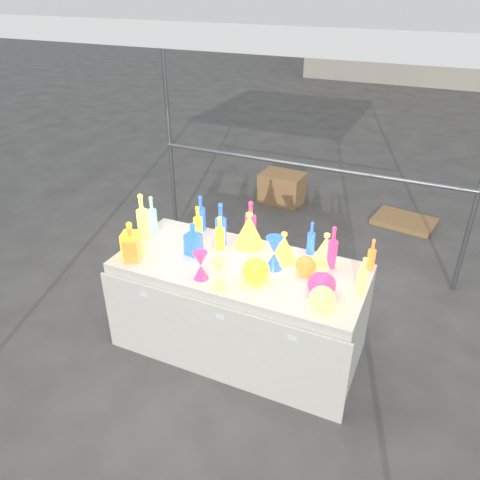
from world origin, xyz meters
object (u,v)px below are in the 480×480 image
at_px(globe_0, 256,272).
at_px(decanter_0, 131,240).
at_px(display_table, 239,307).
at_px(cardboard_box_closed, 282,188).
at_px(lampshade_0, 249,229).
at_px(bottle_0, 198,222).

bearing_deg(globe_0, decanter_0, -174.60).
xyz_separation_m(display_table, globe_0, (0.18, -0.14, 0.45)).
relative_size(cardboard_box_closed, decanter_0, 1.82).
bearing_deg(lampshade_0, globe_0, -46.23).
relative_size(cardboard_box_closed, globe_0, 2.83).
bearing_deg(cardboard_box_closed, display_table, -73.79).
bearing_deg(bottle_0, cardboard_box_closed, 93.86).
height_order(display_table, cardboard_box_closed, display_table).
relative_size(decanter_0, globe_0, 1.55).
bearing_deg(lampshade_0, cardboard_box_closed, 118.41).
xyz_separation_m(decanter_0, globe_0, (0.94, 0.09, -0.07)).
relative_size(cardboard_box_closed, lampshade_0, 1.95).
bearing_deg(decanter_0, globe_0, -13.08).
xyz_separation_m(bottle_0, lampshade_0, (0.41, 0.05, -0.00)).
relative_size(cardboard_box_closed, bottle_0, 1.94).
relative_size(globe_0, lampshade_0, 0.69).
relative_size(display_table, lampshade_0, 6.78).
relative_size(decanter_0, lampshade_0, 1.07).
distance_m(display_table, globe_0, 0.51).
xyz_separation_m(bottle_0, globe_0, (0.65, -0.37, -0.06)).
bearing_deg(bottle_0, display_table, -26.93).
bearing_deg(cardboard_box_closed, bottle_0, -83.07).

